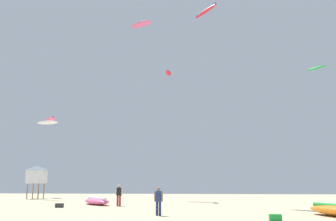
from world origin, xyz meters
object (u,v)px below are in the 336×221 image
gear_bag (59,205)px  kite_aloft_8 (168,73)px  cooler_box (275,218)px  kite_aloft_2 (48,123)px  person_foreground (159,199)px  kite_aloft_1 (316,68)px  person_midground (119,194)px  kite_aloft_3 (206,11)px  kite_aloft_7 (141,24)px  kite_grounded_mid (97,201)px  lifeguard_tower (37,174)px  kite_aloft_0 (50,120)px

gear_bag → kite_aloft_8: size_ratio=0.27×
cooler_box → kite_aloft_2: size_ratio=0.18×
person_foreground → kite_aloft_1: kite_aloft_1 is taller
kite_aloft_1 → cooler_box: bearing=-108.8°
person_foreground → kite_aloft_8: size_ratio=0.74×
person_midground → kite_aloft_3: 20.17m
kite_aloft_2 → kite_aloft_7: (10.64, 6.40, 15.69)m
cooler_box → kite_aloft_8: size_ratio=0.27×
kite_aloft_1 → kite_aloft_2: (-35.05, -6.23, -7.77)m
kite_aloft_1 → kite_aloft_7: size_ratio=0.75×
kite_aloft_7 → person_foreground: bearing=-75.9°
kite_aloft_3 → kite_grounded_mid: bearing=-161.5°
lifeguard_tower → kite_aloft_1: kite_aloft_1 is taller
kite_grounded_mid → kite_aloft_3: kite_aloft_3 is taller
kite_aloft_3 → kite_aloft_8: 10.58m
lifeguard_tower → kite_aloft_0: bearing=105.5°
person_midground → kite_aloft_0: 30.38m
kite_aloft_1 → kite_aloft_3: size_ratio=0.82×
kite_aloft_8 → kite_aloft_2: bearing=178.1°
kite_grounded_mid → kite_aloft_3: (9.72, 3.24, 18.80)m
kite_aloft_3 → kite_aloft_8: kite_aloft_3 is taller
lifeguard_tower → kite_aloft_1: size_ratio=1.45×
cooler_box → kite_aloft_2: kite_aloft_2 is taller
gear_bag → kite_aloft_2: bearing=119.4°
kite_aloft_0 → cooler_box: bearing=-51.1°
person_foreground → person_midground: size_ratio=0.90×
kite_grounded_mid → cooler_box: (13.17, -13.64, -0.15)m
lifeguard_tower → kite_aloft_8: size_ratio=1.99×
kite_grounded_mid → kite_aloft_2: 18.87m
person_midground → kite_aloft_3: size_ratio=0.49×
gear_bag → kite_aloft_2: size_ratio=0.18×
lifeguard_tower → gear_bag: (11.30, -18.46, -2.89)m
kite_aloft_8 → lifeguard_tower: bearing=173.1°
kite_aloft_3 → kite_aloft_8: size_ratio=1.67×
kite_aloft_0 → kite_aloft_2: (3.71, -8.52, -1.94)m
lifeguard_tower → kite_aloft_1: (36.83, 4.66, 14.24)m
person_foreground → kite_aloft_7: bearing=-157.9°
gear_bag → kite_aloft_1: (25.53, 23.12, 17.14)m
lifeguard_tower → kite_aloft_8: bearing=-6.9°
kite_grounded_mid → lifeguard_tower: size_ratio=1.26×
kite_aloft_7 → gear_bag: bearing=-92.7°
kite_grounded_mid → gear_bag: bearing=-107.0°
person_foreground → kite_grounded_mid: 13.23m
kite_grounded_mid → kite_aloft_0: (-14.63, 20.84, 11.16)m
kite_grounded_mid → cooler_box: kite_grounded_mid is taller
kite_aloft_1 → kite_aloft_3: kite_aloft_3 is taller
kite_aloft_3 → kite_aloft_0: bearing=144.1°
kite_aloft_0 → kite_aloft_8: size_ratio=2.04×
kite_aloft_0 → kite_aloft_1: size_ratio=1.49×
kite_aloft_1 → kite_aloft_0: bearing=176.6°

